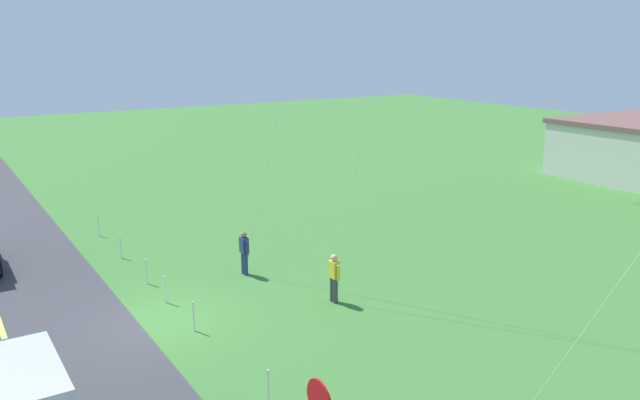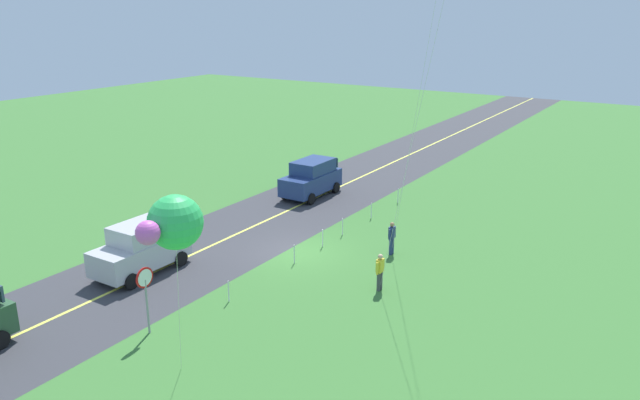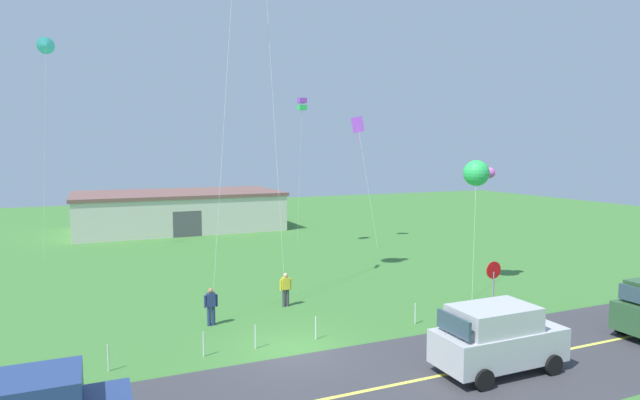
% 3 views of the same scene
% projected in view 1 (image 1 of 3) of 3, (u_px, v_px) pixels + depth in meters
% --- Properties ---
extents(ground_plane, '(120.00, 120.00, 0.10)m').
position_uv_depth(ground_plane, '(158.00, 323.00, 19.01)').
color(ground_plane, '#3D7533').
extents(asphalt_road, '(120.00, 7.00, 0.00)m').
position_uv_depth(asphalt_road, '(10.00, 356.00, 16.92)').
color(asphalt_road, '#38383D').
rests_on(asphalt_road, ground).
extents(road_centre_stripe, '(120.00, 0.16, 0.00)m').
position_uv_depth(road_centre_stripe, '(10.00, 356.00, 16.92)').
color(road_centre_stripe, '#E5E04C').
rests_on(road_centre_stripe, asphalt_road).
extents(person_adult_near, '(0.58, 0.22, 1.60)m').
position_uv_depth(person_adult_near, '(244.00, 251.00, 22.67)').
color(person_adult_near, navy).
rests_on(person_adult_near, ground).
extents(person_adult_companion, '(0.58, 0.22, 1.60)m').
position_uv_depth(person_adult_companion, '(334.00, 276.00, 20.25)').
color(person_adult_companion, '#3F3F47').
rests_on(person_adult_companion, ground).
extents(fence_post_0, '(0.05, 0.05, 0.90)m').
position_uv_depth(fence_post_0, '(98.00, 226.00, 27.24)').
color(fence_post_0, silver).
rests_on(fence_post_0, ground).
extents(fence_post_1, '(0.05, 0.05, 0.90)m').
position_uv_depth(fence_post_1, '(121.00, 247.00, 24.44)').
color(fence_post_1, silver).
rests_on(fence_post_1, ground).
extents(fence_post_2, '(0.05, 0.05, 0.90)m').
position_uv_depth(fence_post_2, '(146.00, 271.00, 21.86)').
color(fence_post_2, silver).
rests_on(fence_post_2, ground).
extents(fence_post_3, '(0.05, 0.05, 0.90)m').
position_uv_depth(fence_post_3, '(165.00, 289.00, 20.29)').
color(fence_post_3, silver).
rests_on(fence_post_3, ground).
extents(fence_post_4, '(0.05, 0.05, 0.90)m').
position_uv_depth(fence_post_4, '(194.00, 316.00, 18.30)').
color(fence_post_4, silver).
rests_on(fence_post_4, ground).
extents(fence_post_5, '(0.05, 0.05, 0.90)m').
position_uv_depth(fence_post_5, '(268.00, 388.00, 14.54)').
color(fence_post_5, silver).
rests_on(fence_post_5, ground).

